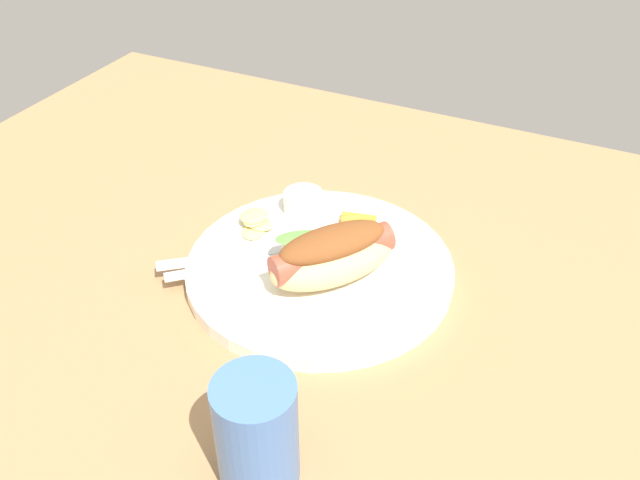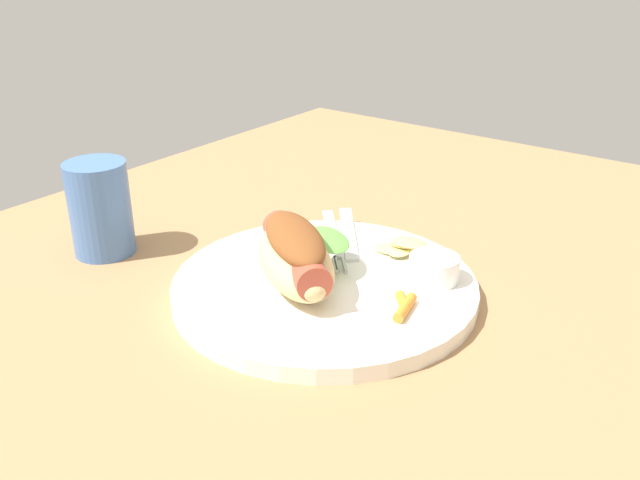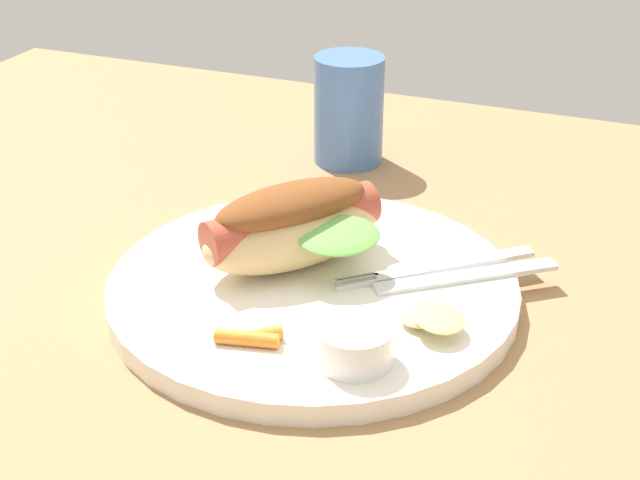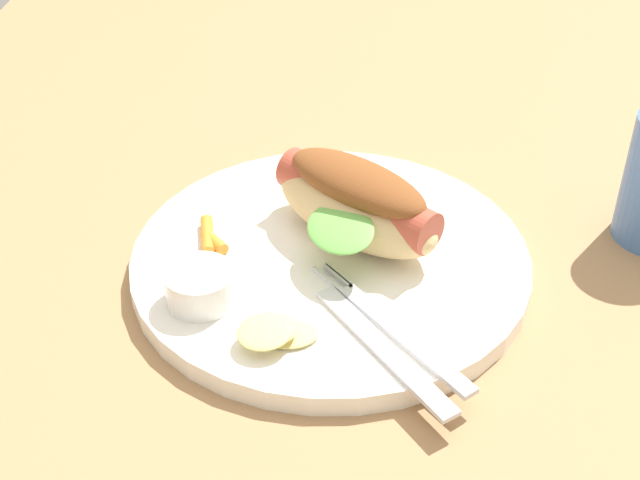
{
  "view_description": "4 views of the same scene",
  "coord_description": "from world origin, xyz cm",
  "px_view_note": "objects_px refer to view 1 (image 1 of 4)",
  "views": [
    {
      "loc": [
        26.53,
        -52.78,
        49.06
      ],
      "look_at": [
        0.79,
        0.78,
        4.8
      ],
      "focal_mm": 38.56,
      "sensor_mm": 36.0,
      "label": 1
    },
    {
      "loc": [
        48.41,
        35.72,
        32.97
      ],
      "look_at": [
        2.18,
        1.32,
        6.53
      ],
      "focal_mm": 38.53,
      "sensor_mm": 36.0,
      "label": 2
    },
    {
      "loc": [
        -21.73,
        55.08,
        35.6
      ],
      "look_at": [
        -0.07,
        1.44,
        5.26
      ],
      "focal_mm": 52.69,
      "sensor_mm": 36.0,
      "label": 3
    },
    {
      "loc": [
        -52.0,
        -3.15,
        41.61
      ],
      "look_at": [
        -0.75,
        1.46,
        3.83
      ],
      "focal_mm": 50.02,
      "sensor_mm": 36.0,
      "label": 4
    }
  ],
  "objects_px": {
    "fork": "(234,266)",
    "carrot_garnish": "(356,218)",
    "sauce_ramekin": "(303,202)",
    "plate": "(320,268)",
    "knife": "(220,258)",
    "chips_pile": "(255,222)",
    "drinking_cup": "(257,433)",
    "hot_dog": "(332,255)"
  },
  "relations": [
    {
      "from": "sauce_ramekin",
      "to": "carrot_garnish",
      "type": "distance_m",
      "value": 0.07
    },
    {
      "from": "sauce_ramekin",
      "to": "knife",
      "type": "bearing_deg",
      "value": -107.41
    },
    {
      "from": "sauce_ramekin",
      "to": "carrot_garnish",
      "type": "height_order",
      "value": "sauce_ramekin"
    },
    {
      "from": "sauce_ramekin",
      "to": "plate",
      "type": "bearing_deg",
      "value": -53.5
    },
    {
      "from": "hot_dog",
      "to": "sauce_ramekin",
      "type": "xyz_separation_m",
      "value": [
        -0.09,
        0.1,
        -0.02
      ]
    },
    {
      "from": "fork",
      "to": "carrot_garnish",
      "type": "distance_m",
      "value": 0.16
    },
    {
      "from": "plate",
      "to": "chips_pile",
      "type": "xyz_separation_m",
      "value": [
        -0.1,
        0.03,
        0.02
      ]
    },
    {
      "from": "plate",
      "to": "knife",
      "type": "distance_m",
      "value": 0.11
    },
    {
      "from": "sauce_ramekin",
      "to": "chips_pile",
      "type": "distance_m",
      "value": 0.07
    },
    {
      "from": "plate",
      "to": "sauce_ramekin",
      "type": "distance_m",
      "value": 0.11
    },
    {
      "from": "carrot_garnish",
      "to": "knife",
      "type": "bearing_deg",
      "value": -128.57
    },
    {
      "from": "knife",
      "to": "sauce_ramekin",
      "type": "bearing_deg",
      "value": 34.86
    },
    {
      "from": "hot_dog",
      "to": "knife",
      "type": "height_order",
      "value": "hot_dog"
    },
    {
      "from": "hot_dog",
      "to": "knife",
      "type": "xyz_separation_m",
      "value": [
        -0.13,
        -0.03,
        -0.03
      ]
    },
    {
      "from": "plate",
      "to": "fork",
      "type": "relative_size",
      "value": 2.33
    },
    {
      "from": "hot_dog",
      "to": "drinking_cup",
      "type": "distance_m",
      "value": 0.24
    },
    {
      "from": "fork",
      "to": "knife",
      "type": "distance_m",
      "value": 0.02
    },
    {
      "from": "knife",
      "to": "fork",
      "type": "bearing_deg",
      "value": -51.32
    },
    {
      "from": "plate",
      "to": "chips_pile",
      "type": "relative_size",
      "value": 4.78
    },
    {
      "from": "drinking_cup",
      "to": "carrot_garnish",
      "type": "bearing_deg",
      "value": 100.36
    },
    {
      "from": "plate",
      "to": "drinking_cup",
      "type": "xyz_separation_m",
      "value": [
        0.07,
        -0.25,
        0.04
      ]
    },
    {
      "from": "knife",
      "to": "drinking_cup",
      "type": "distance_m",
      "value": 0.27
    },
    {
      "from": "sauce_ramekin",
      "to": "drinking_cup",
      "type": "bearing_deg",
      "value": -68.96
    },
    {
      "from": "knife",
      "to": "chips_pile",
      "type": "bearing_deg",
      "value": 48.58
    },
    {
      "from": "hot_dog",
      "to": "knife",
      "type": "distance_m",
      "value": 0.13
    },
    {
      "from": "knife",
      "to": "carrot_garnish",
      "type": "distance_m",
      "value": 0.17
    },
    {
      "from": "plate",
      "to": "drinking_cup",
      "type": "bearing_deg",
      "value": -75.16
    },
    {
      "from": "fork",
      "to": "chips_pile",
      "type": "bearing_deg",
      "value": 61.05
    },
    {
      "from": "fork",
      "to": "knife",
      "type": "relative_size",
      "value": 0.91
    },
    {
      "from": "fork",
      "to": "drinking_cup",
      "type": "height_order",
      "value": "drinking_cup"
    },
    {
      "from": "chips_pile",
      "to": "carrot_garnish",
      "type": "height_order",
      "value": "chips_pile"
    },
    {
      "from": "fork",
      "to": "carrot_garnish",
      "type": "relative_size",
      "value": 2.96
    },
    {
      "from": "plate",
      "to": "hot_dog",
      "type": "xyz_separation_m",
      "value": [
        0.02,
        -0.02,
        0.04
      ]
    },
    {
      "from": "sauce_ramekin",
      "to": "chips_pile",
      "type": "relative_size",
      "value": 0.79
    },
    {
      "from": "knife",
      "to": "plate",
      "type": "bearing_deg",
      "value": -15.26
    },
    {
      "from": "fork",
      "to": "plate",
      "type": "bearing_deg",
      "value": -10.99
    },
    {
      "from": "sauce_ramekin",
      "to": "knife",
      "type": "height_order",
      "value": "sauce_ramekin"
    },
    {
      "from": "plate",
      "to": "carrot_garnish",
      "type": "xyz_separation_m",
      "value": [
        0.0,
        0.09,
        0.01
      ]
    },
    {
      "from": "knife",
      "to": "carrot_garnish",
      "type": "bearing_deg",
      "value": 13.69
    },
    {
      "from": "plate",
      "to": "carrot_garnish",
      "type": "relative_size",
      "value": 6.92
    },
    {
      "from": "chips_pile",
      "to": "carrot_garnish",
      "type": "xyz_separation_m",
      "value": [
        0.1,
        0.06,
        -0.0
      ]
    },
    {
      "from": "plate",
      "to": "fork",
      "type": "bearing_deg",
      "value": -149.64
    }
  ]
}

